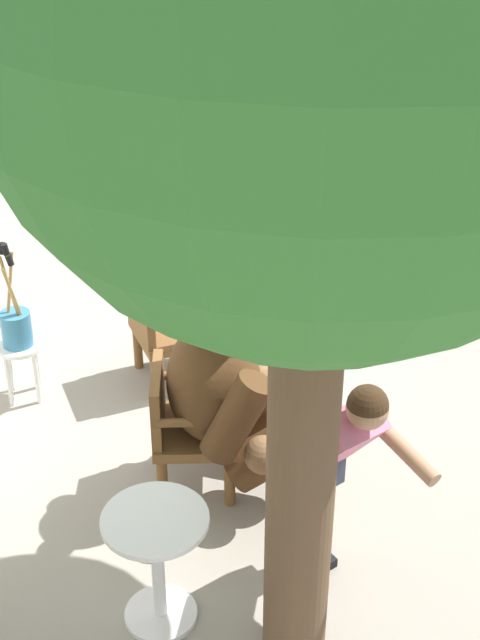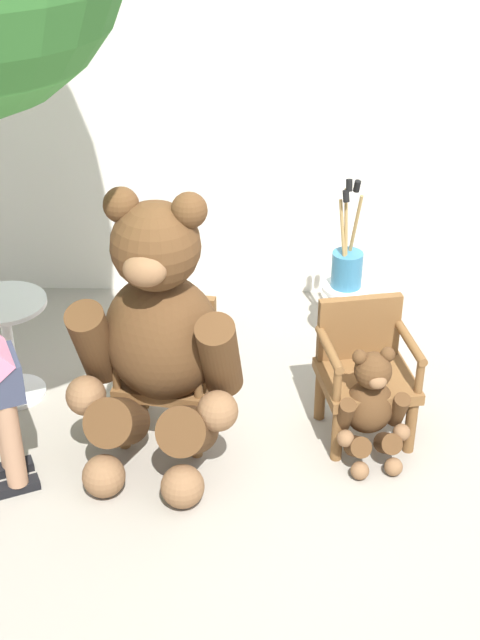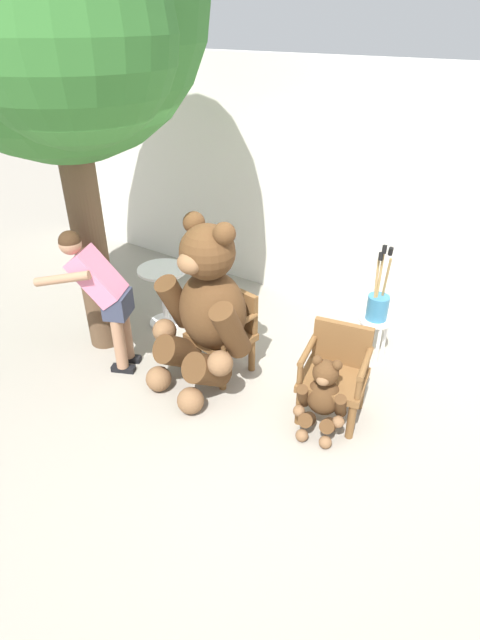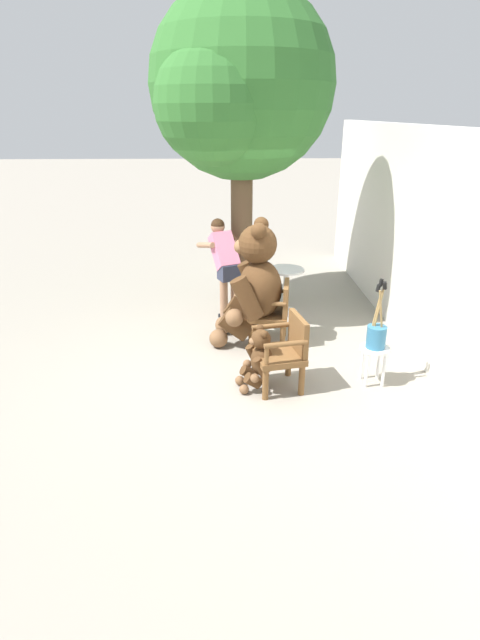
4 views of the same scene
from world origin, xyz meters
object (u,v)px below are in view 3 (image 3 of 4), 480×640
(wooden_chair_left, at_px, (225,329))
(patio_tree, at_px, (52,3))
(white_stool, at_px, (374,327))
(person_visitor, at_px, (101,290))
(round_side_table, at_px, (164,290))
(teddy_bear_small, at_px, (322,397))
(teddy_bear_large, at_px, (205,308))
(wooden_chair_right, at_px, (335,371))
(brush_bucket, at_px, (378,304))

(wooden_chair_left, distance_m, patio_tree, 3.08)
(white_stool, distance_m, patio_tree, 4.06)
(person_visitor, bearing_deg, round_side_table, 95.19)
(round_side_table, bearing_deg, teddy_bear_small, -14.15)
(white_stool, xyz_separation_m, round_side_table, (-2.25, -0.75, 0.09))
(wooden_chair_left, relative_size, teddy_bear_small, 1.15)
(teddy_bear_large, bearing_deg, wooden_chair_right, 12.40)
(round_side_table, bearing_deg, wooden_chair_left, -15.53)
(patio_tree, bearing_deg, teddy_bear_large, 7.61)
(white_stool, bearing_deg, wooden_chair_left, -137.83)
(wooden_chair_right, distance_m, patio_tree, 3.75)
(wooden_chair_right, bearing_deg, round_side_table, 172.49)
(teddy_bear_large, relative_size, person_visitor, 1.15)
(round_side_table, bearing_deg, person_visitor, -84.81)
(white_stool, bearing_deg, round_side_table, -161.46)
(teddy_bear_large, xyz_separation_m, brush_bucket, (1.19, 1.33, -0.20))
(teddy_bear_large, relative_size, brush_bucket, 2.08)
(wooden_chair_left, distance_m, wooden_chair_right, 1.20)
(white_stool, bearing_deg, wooden_chair_right, -87.94)
(brush_bucket, bearing_deg, teddy_bear_small, -87.46)
(person_visitor, bearing_deg, wooden_chair_right, 16.17)
(person_visitor, relative_size, round_side_table, 2.05)
(brush_bucket, bearing_deg, teddy_bear_large, -131.89)
(wooden_chair_left, distance_m, teddy_bear_large, 0.46)
(white_stool, bearing_deg, brush_bucket, -156.16)
(wooden_chair_right, bearing_deg, white_stool, 92.06)
(person_visitor, relative_size, patio_tree, 0.32)
(teddy_bear_small, distance_m, round_side_table, 2.38)
(teddy_bear_large, bearing_deg, white_stool, 48.09)
(teddy_bear_large, distance_m, white_stool, 1.84)
(person_visitor, bearing_deg, wooden_chair_left, 32.61)
(brush_bucket, relative_size, patio_tree, 0.18)
(teddy_bear_large, height_order, person_visitor, teddy_bear_large)
(person_visitor, relative_size, white_stool, 3.21)
(teddy_bear_small, bearing_deg, teddy_bear_large, 179.54)
(teddy_bear_large, xyz_separation_m, patio_tree, (-1.26, -0.17, 2.40))
(wooden_chair_left, height_order, white_stool, wooden_chair_left)
(wooden_chair_right, distance_m, teddy_bear_large, 1.31)
(wooden_chair_right, bearing_deg, person_visitor, -163.83)
(person_visitor, height_order, round_side_table, person_visitor)
(teddy_bear_small, relative_size, white_stool, 1.63)
(wooden_chair_right, xyz_separation_m, brush_bucket, (-0.04, 1.06, 0.17))
(brush_bucket, bearing_deg, wooden_chair_left, -137.82)
(wooden_chair_left, relative_size, person_visitor, 0.58)
(brush_bucket, relative_size, round_side_table, 1.13)
(brush_bucket, bearing_deg, patio_tree, -148.59)
(teddy_bear_small, xyz_separation_m, round_side_table, (-2.31, 0.58, 0.08))
(wooden_chair_right, relative_size, patio_tree, 0.19)
(brush_bucket, height_order, round_side_table, brush_bucket)
(white_stool, bearing_deg, teddy_bear_small, -87.51)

